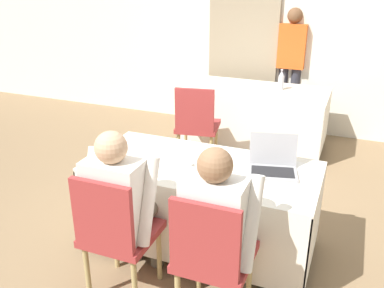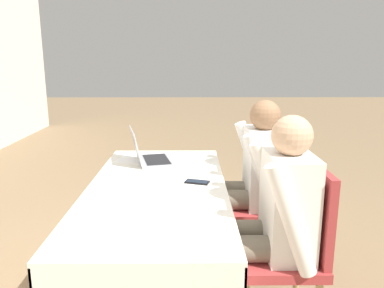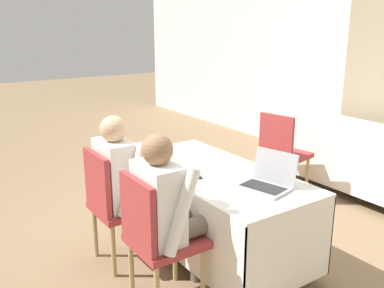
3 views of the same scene
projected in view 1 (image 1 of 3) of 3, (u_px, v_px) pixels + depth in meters
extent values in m
plane|color=#846B4C|center=(201.00, 247.00, 3.41)|extent=(24.00, 24.00, 0.00)
cube|color=silver|center=(284.00, 27.00, 5.37)|extent=(12.00, 0.06, 2.70)
cube|color=gray|center=(244.00, 27.00, 5.50)|extent=(0.92, 0.04, 2.65)
cube|color=white|center=(202.00, 167.00, 3.13)|extent=(1.69, 0.80, 0.02)
cube|color=white|center=(182.00, 231.00, 2.91)|extent=(1.69, 0.01, 0.59)
cube|color=white|center=(218.00, 180.00, 3.59)|extent=(1.69, 0.01, 0.59)
cube|color=white|center=(107.00, 183.00, 3.54)|extent=(0.01, 0.80, 0.59)
cube|color=white|center=(315.00, 226.00, 2.96)|extent=(0.01, 0.80, 0.59)
cylinder|color=#333333|center=(202.00, 241.00, 3.39)|extent=(0.06, 0.06, 0.11)
cube|color=white|center=(255.00, 90.00, 5.04)|extent=(1.69, 0.80, 0.02)
cube|color=white|center=(245.00, 125.00, 4.82)|extent=(1.69, 0.01, 0.59)
cube|color=white|center=(261.00, 105.00, 5.50)|extent=(1.69, 0.01, 0.59)
cube|color=white|center=(189.00, 106.00, 5.45)|extent=(0.01, 0.80, 0.59)
cube|color=white|center=(326.00, 123.00, 4.87)|extent=(0.01, 0.80, 0.59)
cylinder|color=#333333|center=(252.00, 141.00, 5.30)|extent=(0.06, 0.06, 0.11)
cube|color=#99999E|center=(273.00, 173.00, 2.99)|extent=(0.38, 0.31, 0.02)
cube|color=black|center=(273.00, 172.00, 2.99)|extent=(0.33, 0.23, 0.00)
cube|color=#99999E|center=(273.00, 149.00, 3.07)|extent=(0.34, 0.13, 0.23)
cube|color=black|center=(273.00, 149.00, 3.07)|extent=(0.30, 0.11, 0.20)
cube|color=black|center=(197.00, 180.00, 2.91)|extent=(0.11, 0.16, 0.01)
cube|color=#192333|center=(197.00, 179.00, 2.90)|extent=(0.09, 0.14, 0.00)
cube|color=white|center=(284.00, 167.00, 3.10)|extent=(0.28, 0.34, 0.00)
cylinder|color=#B7B7C1|center=(281.00, 83.00, 4.97)|extent=(0.07, 0.07, 0.16)
cone|color=#B7B7C1|center=(282.00, 73.00, 4.93)|extent=(0.06, 0.06, 0.06)
cylinder|color=silver|center=(282.00, 70.00, 4.91)|extent=(0.03, 0.03, 0.01)
cylinder|color=tan|center=(159.00, 254.00, 2.99)|extent=(0.04, 0.04, 0.43)
cylinder|color=tan|center=(116.00, 242.00, 3.11)|extent=(0.04, 0.04, 0.43)
cylinder|color=tan|center=(135.00, 286.00, 2.68)|extent=(0.04, 0.04, 0.43)
cylinder|color=tan|center=(87.00, 272.00, 2.81)|extent=(0.04, 0.04, 0.43)
cube|color=#9E3333|center=(122.00, 233.00, 2.80)|extent=(0.44, 0.44, 0.05)
cube|color=#9E3333|center=(102.00, 216.00, 2.53)|extent=(0.40, 0.04, 0.45)
cylinder|color=tan|center=(249.00, 277.00, 2.77)|extent=(0.04, 0.04, 0.43)
cylinder|color=tan|center=(198.00, 264.00, 2.89)|extent=(0.04, 0.04, 0.43)
cube|color=#9E3333|center=(215.00, 256.00, 2.58)|extent=(0.44, 0.44, 0.05)
cube|color=#9E3333|center=(205.00, 240.00, 2.31)|extent=(0.40, 0.04, 0.45)
cylinder|color=tan|center=(216.00, 142.00, 4.87)|extent=(0.04, 0.04, 0.43)
cylinder|color=tan|center=(186.00, 139.00, 4.93)|extent=(0.04, 0.04, 0.43)
cylinder|color=tan|center=(211.00, 154.00, 4.55)|extent=(0.04, 0.04, 0.43)
cylinder|color=tan|center=(179.00, 151.00, 4.61)|extent=(0.04, 0.04, 0.43)
cube|color=#9E3333|center=(198.00, 126.00, 4.65)|extent=(0.51, 0.51, 0.05)
cube|color=#9E3333|center=(194.00, 110.00, 4.37)|extent=(0.41, 0.11, 0.45)
cylinder|color=#665B4C|center=(143.00, 214.00, 2.85)|extent=(0.13, 0.42, 0.13)
cylinder|color=#665B4C|center=(120.00, 209.00, 2.91)|extent=(0.13, 0.42, 0.13)
cylinder|color=#665B4C|center=(156.00, 237.00, 3.12)|extent=(0.10, 0.10, 0.48)
cylinder|color=#665B4C|center=(135.00, 232.00, 3.18)|extent=(0.10, 0.10, 0.48)
cube|color=silver|center=(115.00, 199.00, 2.65)|extent=(0.36, 0.22, 0.52)
cylinder|color=silver|center=(148.00, 202.00, 2.61)|extent=(0.08, 0.26, 0.54)
cylinder|color=silver|center=(90.00, 189.00, 2.75)|extent=(0.08, 0.26, 0.54)
sphere|color=tan|center=(111.00, 147.00, 2.51)|extent=(0.20, 0.20, 0.20)
cylinder|color=#665B4C|center=(236.00, 236.00, 2.63)|extent=(0.13, 0.42, 0.13)
cylinder|color=#665B4C|center=(209.00, 229.00, 2.69)|extent=(0.13, 0.42, 0.13)
cylinder|color=#665B4C|center=(242.00, 258.00, 2.90)|extent=(0.10, 0.10, 0.48)
cylinder|color=#665B4C|center=(217.00, 252.00, 2.96)|extent=(0.10, 0.10, 0.48)
cube|color=white|center=(214.00, 221.00, 2.43)|extent=(0.36, 0.22, 0.52)
cylinder|color=white|center=(252.00, 224.00, 2.39)|extent=(0.08, 0.26, 0.54)
cylinder|color=white|center=(182.00, 209.00, 2.53)|extent=(0.08, 0.26, 0.54)
sphere|color=#8C6647|center=(215.00, 165.00, 2.29)|extent=(0.20, 0.20, 0.20)
cylinder|color=#33333D|center=(282.00, 99.00, 5.68)|extent=(0.12, 0.12, 0.85)
cylinder|color=#33333D|center=(294.00, 100.00, 5.63)|extent=(0.12, 0.12, 0.85)
cube|color=#DB561E|center=(292.00, 46.00, 5.38)|extent=(0.34, 0.20, 0.55)
sphere|color=brown|center=(295.00, 15.00, 5.24)|extent=(0.19, 0.19, 0.19)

